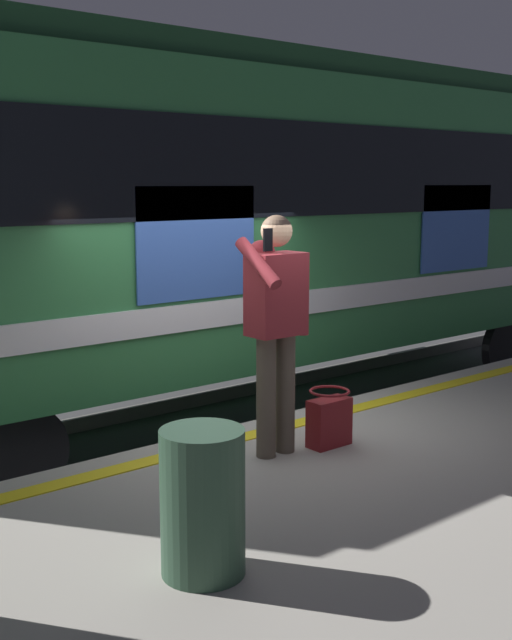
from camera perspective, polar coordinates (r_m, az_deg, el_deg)
ground_plane at (r=6.86m, az=-0.50°, el=-14.12°), size 25.19×25.19×0.00m
platform at (r=5.38m, az=14.15°, el=-16.47°), size 14.94×4.15×0.86m
safety_line at (r=6.34m, az=1.21°, el=-7.84°), size 14.64×0.16×0.01m
track_rail_near at (r=8.11m, az=-8.08°, el=-9.75°), size 19.42×0.08×0.16m
track_rail_far at (r=9.31m, az=-12.73°, el=-7.31°), size 19.42×0.08×0.16m
train_carriage at (r=9.38m, az=-0.29°, el=8.11°), size 10.59×3.05×3.93m
passenger at (r=5.57m, az=1.41°, el=0.36°), size 0.57×0.55×1.71m
handbag at (r=5.95m, az=5.25°, el=-7.11°), size 0.33×0.30×0.43m
trash_bin at (r=4.03m, az=-3.83°, el=-12.87°), size 0.42×0.42×0.74m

